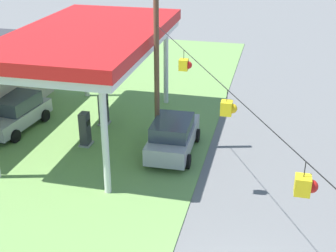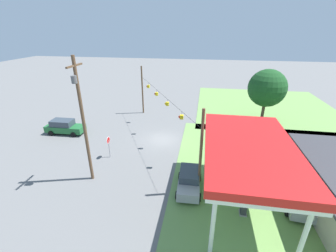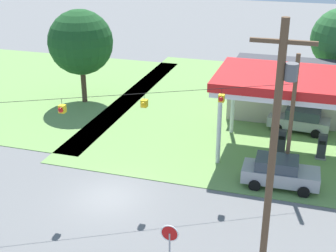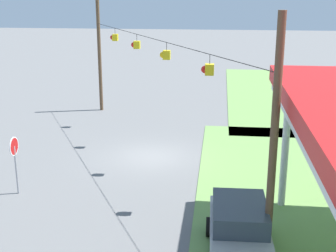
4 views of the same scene
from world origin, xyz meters
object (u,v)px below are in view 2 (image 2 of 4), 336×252
utility_pole_main (83,117)px  tree_west_verge (267,88)px  car_at_pumps_front (189,180)px  car_on_crossroad (64,127)px  fuel_pump_far (244,206)px  fuel_pump_near (240,184)px  car_at_pumps_rear (298,197)px  gas_station_canopy (249,150)px  stop_sign_roadside (109,143)px

utility_pole_main → tree_west_verge: (-17.45, 18.98, -1.09)m
car_at_pumps_front → car_on_crossroad: size_ratio=0.86×
fuel_pump_far → car_at_pumps_front: (-2.35, -4.36, 0.10)m
car_at_pumps_front → car_on_crossroad: (-8.74, -17.55, 0.06)m
car_on_crossroad → car_at_pumps_front: bearing=-27.9°
fuel_pump_near → car_at_pumps_rear: (1.01, 4.36, 0.08)m
gas_station_canopy → car_at_pumps_rear: (-0.28, 4.36, -4.10)m
car_at_pumps_front → tree_west_verge: (-17.40, 9.74, 4.32)m
gas_station_canopy → car_at_pumps_rear: size_ratio=2.54×
car_on_crossroad → tree_west_verge: (-8.66, 27.29, 4.25)m
stop_sign_roadside → tree_west_verge: 23.42m
utility_pole_main → tree_west_verge: bearing=132.6°
fuel_pump_near → gas_station_canopy: bearing=0.1°
gas_station_canopy → car_at_pumps_rear: 5.99m
stop_sign_roadside → fuel_pump_far: bearing=-114.9°
fuel_pump_near → car_at_pumps_front: 4.37m
fuel_pump_far → car_at_pumps_rear: bearing=109.8°
car_at_pumps_front → tree_west_verge: tree_west_verge is taller
gas_station_canopy → car_on_crossroad: gas_station_canopy is taller
fuel_pump_far → utility_pole_main: bearing=-99.6°
car_at_pumps_rear → utility_pole_main: (-0.73, -17.96, 5.42)m
fuel_pump_near → car_at_pumps_front: size_ratio=0.39×
gas_station_canopy → fuel_pump_near: bearing=-179.9°
stop_sign_roadside → utility_pole_main: utility_pole_main is taller
car_at_pumps_front → car_at_pumps_rear: car_at_pumps_front is taller
car_at_pumps_rear → car_on_crossroad: (-9.52, -26.28, 0.08)m
fuel_pump_near → stop_sign_roadside: stop_sign_roadside is taller
stop_sign_roadside → tree_west_verge: bearing=-54.4°
fuel_pump_near → tree_west_verge: 18.53m
fuel_pump_far → stop_sign_roadside: bearing=-114.9°
utility_pole_main → car_on_crossroad: bearing=-136.6°
fuel_pump_far → car_on_crossroad: size_ratio=0.34×
gas_station_canopy → car_on_crossroad: size_ratio=2.24×
fuel_pump_far → stop_sign_roadside: size_ratio=0.69×
car_at_pumps_rear → car_on_crossroad: size_ratio=0.88×
gas_station_canopy → car_at_pumps_front: 6.07m
fuel_pump_far → tree_west_verge: (-19.75, 5.37, 4.41)m
car_at_pumps_rear → utility_pole_main: size_ratio=0.40×
car_on_crossroad → tree_west_verge: 28.95m
fuel_pump_far → car_at_pumps_front: size_ratio=0.39×
car_on_crossroad → car_at_pumps_rear: bearing=-21.4°
utility_pole_main → stop_sign_roadside: bearing=178.1°
car_at_pumps_front → tree_west_verge: size_ratio=0.56×
car_on_crossroad → tree_west_verge: bearing=16.1°
fuel_pump_far → tree_west_verge: tree_west_verge is taller
fuel_pump_near → fuel_pump_far: same height
car_at_pumps_rear → stop_sign_roadside: stop_sign_roadside is taller
car_at_pumps_front → car_at_pumps_rear: 8.76m
fuel_pump_far → utility_pole_main: (-2.30, -13.61, 5.50)m
gas_station_canopy → stop_sign_roadside: (-4.98, -13.47, -3.20)m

